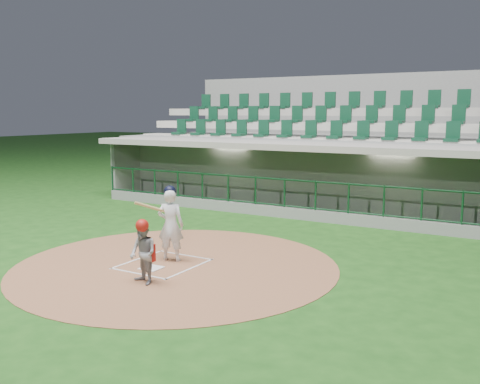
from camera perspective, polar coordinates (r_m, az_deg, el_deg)
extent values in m
plane|color=#184513|center=(12.46, -7.35, -7.35)|extent=(120.00, 120.00, 0.00)
cylinder|color=brown|center=(12.13, -6.80, -7.75)|extent=(7.20, 7.20, 0.01)
cube|color=white|center=(11.94, -9.43, -8.00)|extent=(0.43, 0.43, 0.02)
cube|color=white|center=(12.70, -10.88, -7.05)|extent=(0.05, 1.80, 0.01)
cube|color=white|center=(11.79, -5.34, -8.15)|extent=(0.05, 1.80, 0.01)
cube|color=silver|center=(12.88, -5.84, -6.72)|extent=(1.55, 0.05, 0.01)
cube|color=white|center=(11.61, -10.87, -8.54)|extent=(1.55, 0.05, 0.01)
cube|color=gray|center=(18.90, 6.77, -3.59)|extent=(15.00, 3.00, 0.10)
cube|color=slate|center=(20.12, 8.68, 1.16)|extent=(15.00, 0.20, 2.70)
cube|color=#ACA598|center=(19.98, 8.57, 1.83)|extent=(13.50, 0.04, 0.90)
cube|color=slate|center=(22.70, -10.76, 1.93)|extent=(0.20, 3.00, 2.70)
cube|color=gray|center=(18.29, 6.61, 5.03)|extent=(15.40, 3.50, 0.20)
cube|color=slate|center=(17.38, 4.75, -2.27)|extent=(15.00, 0.15, 0.40)
cube|color=black|center=(17.16, 4.82, 2.91)|extent=(15.00, 0.01, 0.95)
cube|color=brown|center=(19.79, 8.02, -2.25)|extent=(12.75, 0.40, 0.45)
cube|color=white|center=(19.91, -1.04, 4.99)|extent=(1.30, 0.35, 0.04)
cube|color=white|center=(17.54, 15.96, 4.19)|extent=(1.30, 0.35, 0.04)
imported|color=maroon|center=(22.22, -6.12, 0.44)|extent=(1.07, 0.68, 1.58)
imported|color=maroon|center=(20.05, 3.13, 0.09)|extent=(1.20, 0.71, 1.92)
imported|color=#A31117|center=(19.11, 12.80, -1.05)|extent=(0.77, 0.50, 1.58)
imported|color=#B3131C|center=(18.04, 21.58, -1.52)|extent=(1.82, 1.02, 1.87)
cube|color=gray|center=(21.62, 10.33, 2.42)|extent=(17.00, 6.50, 2.50)
cube|color=#AEAA9D|center=(20.13, 8.93, 5.30)|extent=(16.60, 0.95, 0.30)
cube|color=#ADA89D|center=(20.99, 9.93, 6.91)|extent=(16.60, 0.95, 0.30)
cube|color=gray|center=(21.88, 10.86, 8.38)|extent=(16.60, 0.95, 0.30)
cube|color=slate|center=(24.69, 13.13, 6.28)|extent=(17.00, 0.25, 5.05)
imported|color=silver|center=(12.29, -7.41, -3.52)|extent=(0.70, 0.57, 1.66)
sphere|color=black|center=(12.15, -7.48, 0.04)|extent=(0.28, 0.28, 0.28)
cylinder|color=tan|center=(12.18, -9.10, -1.73)|extent=(0.58, 0.79, 0.39)
imported|color=gray|center=(10.79, -10.32, -6.47)|extent=(0.72, 0.64, 1.23)
sphere|color=#A71912|center=(10.66, -10.40, -3.54)|extent=(0.26, 0.26, 0.26)
cube|color=#B01613|center=(10.90, -9.80, -6.34)|extent=(0.32, 0.10, 0.35)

